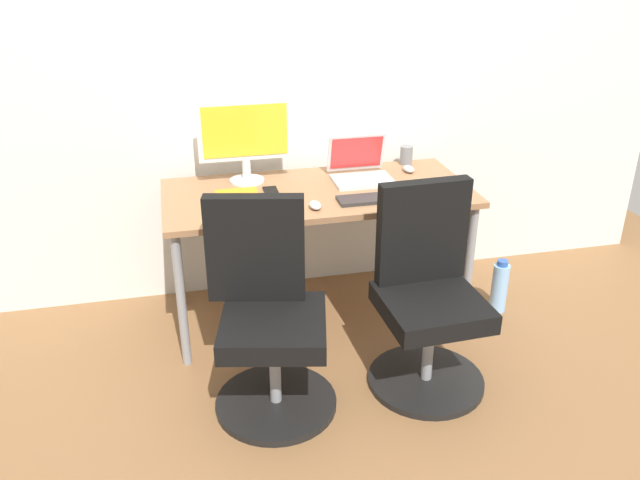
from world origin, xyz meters
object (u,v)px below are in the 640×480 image
desktop_monitor (245,135)px  coffee_mug (431,191)px  water_bottle_on_floor (500,287)px  office_chair_left (268,318)px  open_laptop (360,169)px  office_chair_right (427,298)px

desktop_monitor → coffee_mug: size_ratio=5.22×
coffee_mug → water_bottle_on_floor: bearing=7.6°
office_chair_left → desktop_monitor: desktop_monitor is taller
water_bottle_on_floor → coffee_mug: bearing=-172.4°
open_laptop → coffee_mug: size_ratio=3.37×
coffee_mug → open_laptop: bearing=124.1°
office_chair_right → coffee_mug: bearing=69.5°
office_chair_right → coffee_mug: office_chair_right is taller
desktop_monitor → office_chair_left: bearing=-92.4°
office_chair_left → water_bottle_on_floor: office_chair_left is taller
water_bottle_on_floor → desktop_monitor: size_ratio=0.65×
desktop_monitor → coffee_mug: bearing=-28.8°
office_chair_right → open_laptop: (-0.10, 0.77, 0.36)m
desktop_monitor → water_bottle_on_floor: bearing=-16.8°
office_chair_left → coffee_mug: bearing=24.6°
water_bottle_on_floor → desktop_monitor: desktop_monitor is taller
water_bottle_on_floor → office_chair_right: bearing=-143.6°
office_chair_left → desktop_monitor: size_ratio=1.96×
office_chair_left → open_laptop: (0.63, 0.77, 0.36)m
office_chair_right → coffee_mug: (0.15, 0.40, 0.35)m
water_bottle_on_floor → coffee_mug: 0.79m
water_bottle_on_floor → open_laptop: open_laptop is taller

